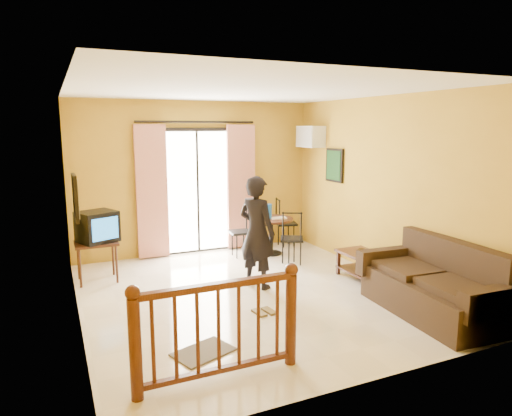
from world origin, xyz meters
name	(u,v)px	position (x,y,z in m)	size (l,w,h in m)	color
ground	(251,295)	(0.00, 0.00, 0.00)	(5.00, 5.00, 0.00)	beige
room_shell	(250,174)	(0.00, 0.00, 1.70)	(5.00, 5.00, 5.00)	white
balcony_door	(198,190)	(0.00, 2.43, 1.19)	(2.25, 0.14, 2.46)	black
tv_table	(96,247)	(-1.90, 1.50, 0.54)	(0.62, 0.52, 0.62)	black
television	(97,227)	(-1.87, 1.49, 0.85)	(0.66, 0.63, 0.46)	black
picture_left	(76,198)	(-2.22, -0.20, 1.55)	(0.05, 0.42, 0.52)	black
dining_table	(271,226)	(1.19, 1.78, 0.53)	(0.81, 0.81, 0.68)	black
water_jug	(268,211)	(1.11, 1.75, 0.81)	(0.15, 0.15, 0.27)	#124EB1
serving_tray	(278,218)	(1.29, 1.68, 0.69)	(0.28, 0.18, 0.02)	#F3E0CF
dining_chairs	(273,255)	(1.18, 1.70, 0.00)	(1.57, 1.67, 0.95)	black
air_conditioner	(310,137)	(2.09, 1.95, 2.15)	(0.31, 0.60, 0.40)	white
botanical_print	(334,165)	(2.22, 1.30, 1.65)	(0.05, 0.50, 0.60)	black
coffee_table	(365,263)	(1.85, -0.16, 0.28)	(0.52, 0.93, 0.41)	black
bowl	(363,251)	(1.85, -0.10, 0.44)	(0.18, 0.18, 0.06)	brown
sofa	(436,287)	(1.86, -1.56, 0.34)	(1.02, 1.98, 0.92)	black
standing_person	(257,232)	(0.21, 0.27, 0.82)	(0.60, 0.39, 1.65)	black
stair_balustrade	(219,323)	(-1.15, -1.90, 0.56)	(1.63, 0.13, 1.04)	#471E0F
doormat	(203,352)	(-1.13, -1.34, 0.01)	(0.60, 0.40, 0.02)	#5B5449
sandals	(264,312)	(-0.10, -0.67, 0.01)	(0.27, 0.26, 0.03)	brown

